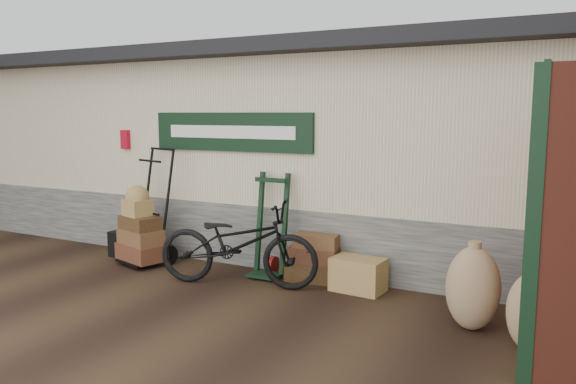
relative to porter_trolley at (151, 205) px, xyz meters
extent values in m
plane|color=black|center=(1.43, -0.53, -0.87)|extent=(80.00, 80.00, 0.00)
cube|color=#4C4C47|center=(1.43, 2.22, -0.42)|extent=(14.00, 3.54, 0.90)
cube|color=#C4B38F|center=(1.43, 2.22, 1.08)|extent=(14.00, 3.50, 2.10)
cube|color=black|center=(1.43, 2.07, 2.23)|extent=(14.40, 4.10, 0.20)
cube|color=black|center=(1.13, 0.44, 1.08)|extent=(2.60, 0.06, 0.55)
cube|color=white|center=(1.13, 0.40, 1.08)|extent=(2.10, 0.01, 0.18)
cube|color=#A60B21|center=(-0.87, 0.44, 0.93)|extent=(0.14, 0.10, 0.30)
cube|color=black|center=(5.28, -1.53, 0.43)|extent=(0.12, 0.12, 2.60)
cube|color=#194C2D|center=(5.31, -0.33, 1.48)|extent=(0.04, 2.40, 0.28)
cube|color=black|center=(5.31, -0.33, 1.68)|extent=(0.05, 2.50, 0.14)
cube|color=#9B6D3E|center=(3.20, 0.14, -0.66)|extent=(0.67, 0.47, 0.42)
cube|color=black|center=(-0.63, 0.08, -0.67)|extent=(0.42, 0.36, 0.40)
imported|color=black|center=(1.75, -0.37, -0.25)|extent=(1.23, 2.24, 1.23)
ellipsoid|color=#94744F|center=(4.69, -0.52, -0.43)|extent=(0.63, 0.56, 0.88)
ellipsoid|color=#94744F|center=(5.28, -0.83, -0.49)|extent=(0.49, 0.41, 0.77)
camera|label=1|loc=(5.58, -6.31, 1.34)|focal=35.00mm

